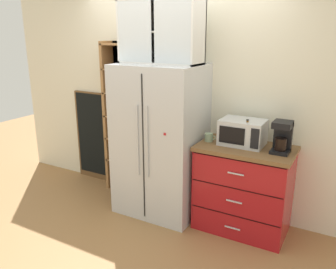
% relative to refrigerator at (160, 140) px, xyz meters
% --- Properties ---
extents(ground_plane, '(10.71, 10.71, 0.00)m').
position_rel_refrigerator_xyz_m(ground_plane, '(-0.00, -0.00, -0.85)').
color(ground_plane, '#9E7042').
extents(wall_back_cream, '(5.01, 0.10, 2.55)m').
position_rel_refrigerator_xyz_m(wall_back_cream, '(-0.00, 0.40, 0.42)').
color(wall_back_cream, silver).
rests_on(wall_back_cream, ground).
extents(refrigerator, '(0.93, 0.72, 1.71)m').
position_rel_refrigerator_xyz_m(refrigerator, '(0.00, 0.00, 0.00)').
color(refrigerator, silver).
rests_on(refrigerator, ground).
extents(pantry_shelf_column, '(0.47, 0.27, 1.93)m').
position_rel_refrigerator_xyz_m(pantry_shelf_column, '(-0.72, 0.29, 0.12)').
color(pantry_shelf_column, brown).
rests_on(pantry_shelf_column, ground).
extents(counter_cabinet, '(0.96, 0.60, 0.92)m').
position_rel_refrigerator_xyz_m(counter_cabinet, '(0.97, 0.06, -0.39)').
color(counter_cabinet, '#A8161C').
rests_on(counter_cabinet, ground).
extents(microwave, '(0.44, 0.33, 0.26)m').
position_rel_refrigerator_xyz_m(microwave, '(0.91, 0.11, 0.20)').
color(microwave, silver).
rests_on(microwave, counter_cabinet).
extents(coffee_maker, '(0.17, 0.20, 0.31)m').
position_rel_refrigerator_xyz_m(coffee_maker, '(1.31, 0.07, 0.22)').
color(coffee_maker, black).
rests_on(coffee_maker, counter_cabinet).
extents(mug_sage, '(0.12, 0.09, 0.09)m').
position_rel_refrigerator_xyz_m(mug_sage, '(0.57, 0.05, 0.11)').
color(mug_sage, '#8CA37F').
rests_on(mug_sage, counter_cabinet).
extents(bottle_cobalt, '(0.06, 0.06, 0.25)m').
position_rel_refrigerator_xyz_m(bottle_cobalt, '(0.97, 0.10, 0.18)').
color(bottle_cobalt, navy).
rests_on(bottle_cobalt, counter_cabinet).
extents(bottle_amber, '(0.06, 0.06, 0.29)m').
position_rel_refrigerator_xyz_m(bottle_amber, '(0.97, 0.05, 0.19)').
color(bottle_amber, brown).
rests_on(bottle_amber, counter_cabinet).
extents(upper_cabinet, '(0.89, 0.32, 0.65)m').
position_rel_refrigerator_xyz_m(upper_cabinet, '(-0.00, 0.05, 1.18)').
color(upper_cabinet, silver).
rests_on(upper_cabinet, refrigerator).
extents(chalkboard_menu, '(0.60, 0.04, 1.25)m').
position_rel_refrigerator_xyz_m(chalkboard_menu, '(-1.27, 0.33, -0.22)').
color(chalkboard_menu, brown).
rests_on(chalkboard_menu, ground).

